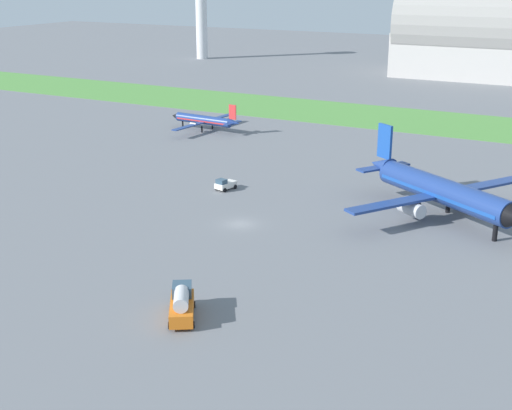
{
  "coord_description": "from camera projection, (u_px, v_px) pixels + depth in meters",
  "views": [
    {
      "loc": [
        46.6,
        -82.47,
        34.41
      ],
      "look_at": [
        2.21,
        0.62,
        3.0
      ],
      "focal_mm": 49.98,
      "sensor_mm": 36.0,
      "label": 1
    }
  ],
  "objects": [
    {
      "name": "ground_plane",
      "position": [
        240.0,
        224.0,
        100.72
      ],
      "size": [
        600.0,
        600.0,
        0.0
      ],
      "primitive_type": "plane",
      "color": "slate"
    },
    {
      "name": "grass_taxiway_strip",
      "position": [
        409.0,
        120.0,
        169.64
      ],
      "size": [
        360.0,
        28.0,
        0.08
      ],
      "primitive_type": "cube",
      "color": "#549342",
      "rests_on": "ground_plane"
    },
    {
      "name": "airplane_taxiing_turboprop",
      "position": [
        205.0,
        120.0,
        157.95
      ],
      "size": [
        18.64,
        21.75,
        6.51
      ],
      "rotation": [
        0.0,
        0.0,
        3.06
      ],
      "color": "navy",
      "rests_on": "ground_plane"
    },
    {
      "name": "airplane_midfield_jet",
      "position": [
        440.0,
        191.0,
        102.02
      ],
      "size": [
        28.42,
        28.39,
        11.38
      ],
      "rotation": [
        0.0,
        0.0,
        5.72
      ],
      "color": "navy",
      "rests_on": "ground_plane"
    },
    {
      "name": "pushback_tug_near_gate",
      "position": [
        225.0,
        184.0,
        116.02
      ],
      "size": [
        2.69,
        3.9,
        1.95
      ],
      "rotation": [
        0.0,
        0.0,
        4.5
      ],
      "color": "white",
      "rests_on": "ground_plane"
    },
    {
      "name": "fuel_truck_midfield",
      "position": [
        182.0,
        303.0,
        73.34
      ],
      "size": [
        5.48,
        6.79,
        3.29
      ],
      "rotation": [
        0.0,
        0.0,
        2.13
      ],
      "color": "orange",
      "rests_on": "ground_plane"
    },
    {
      "name": "hangar_distant",
      "position": [
        499.0,
        34.0,
        229.26
      ],
      "size": [
        63.53,
        31.38,
        32.91
      ],
      "color": "#BCB7B2",
      "rests_on": "ground_plane"
    },
    {
      "name": "control_tower",
      "position": [
        201.0,
        0.0,
        277.42
      ],
      "size": [
        8.0,
        8.0,
        38.32
      ],
      "color": "silver",
      "rests_on": "ground_plane"
    }
  ]
}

